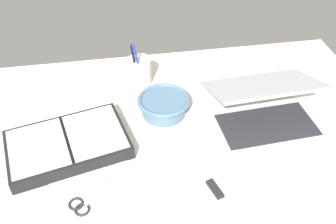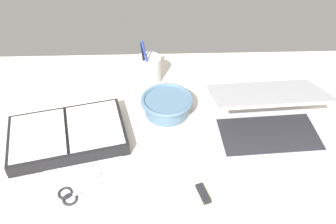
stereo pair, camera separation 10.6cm
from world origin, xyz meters
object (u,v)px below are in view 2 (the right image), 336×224
at_px(planner, 68,135).
at_px(laptop, 268,121).
at_px(bowl, 167,104).
at_px(scissors, 72,193).
at_px(pen_cup, 149,69).

bearing_deg(planner, laptop, -12.30).
bearing_deg(planner, bowl, 7.97).
bearing_deg(bowl, scissors, -129.02).
height_order(laptop, bowl, laptop).
xyz_separation_m(pen_cup, scissors, (-0.19, -0.47, -0.04)).
distance_m(bowl, scissors, 0.39).
height_order(planner, scissors, planner).
distance_m(bowl, pen_cup, 0.18).
relative_size(pen_cup, scissors, 1.47).
bearing_deg(scissors, planner, 63.37).
xyz_separation_m(bowl, scissors, (-0.25, -0.30, -0.03)).
xyz_separation_m(laptop, pen_cup, (-0.34, 0.27, 0.00)).
height_order(bowl, scissors, bowl).
bearing_deg(bowl, laptop, -19.63).
bearing_deg(pen_cup, scissors, -112.01).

